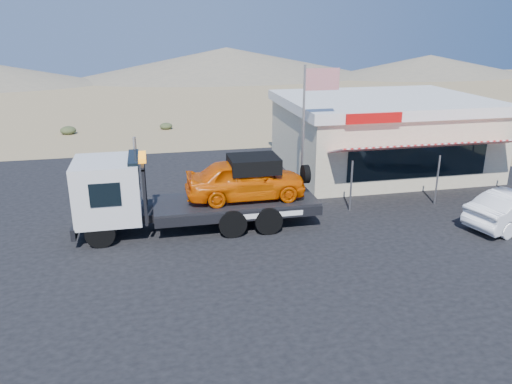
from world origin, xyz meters
TOP-DOWN VIEW (x-y plane):
  - ground at (0.00, 0.00)m, footprint 120.00×120.00m
  - asphalt_lot at (2.00, 3.00)m, footprint 32.00×24.00m
  - tow_truck at (-0.20, 2.86)m, footprint 9.07×2.69m
  - jerky_store at (10.50, 8.97)m, footprint 10.40×9.97m
  - flagpole at (4.93, 4.50)m, footprint 1.55×0.10m
  - distant_hills at (-9.77, 55.14)m, footprint 126.00×48.00m

SIDE VIEW (x-z plane):
  - ground at x=0.00m, z-range 0.00..0.00m
  - asphalt_lot at x=2.00m, z-range 0.00..0.02m
  - tow_truck at x=-0.20m, z-range 0.12..3.15m
  - distant_hills at x=-9.77m, z-range -0.21..3.99m
  - jerky_store at x=10.50m, z-range 0.04..3.94m
  - flagpole at x=4.93m, z-range 0.76..6.76m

